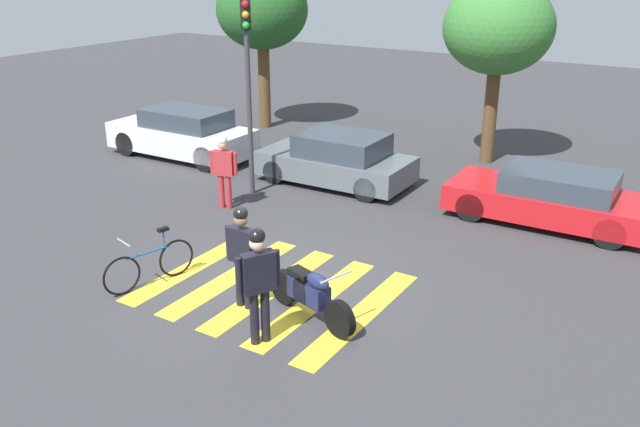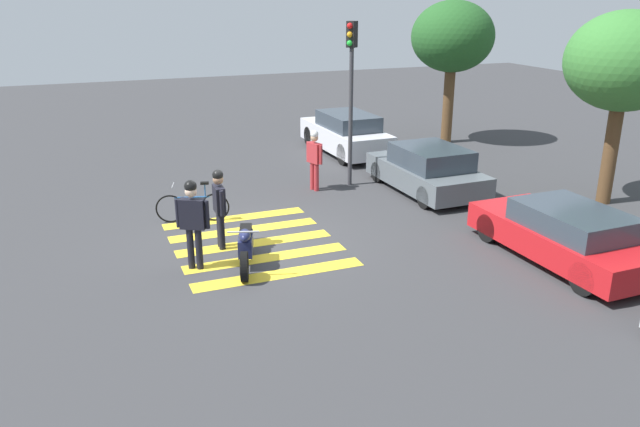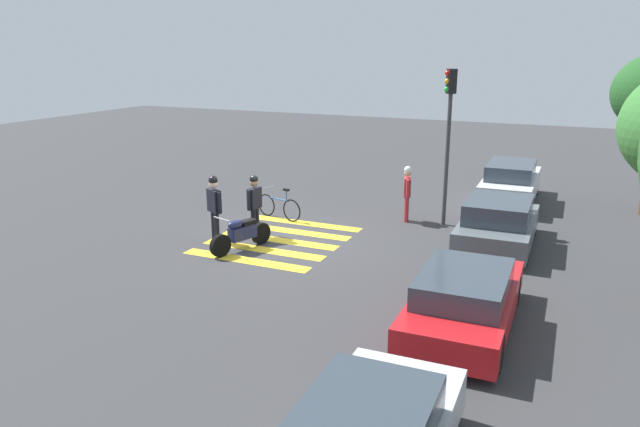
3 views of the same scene
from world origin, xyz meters
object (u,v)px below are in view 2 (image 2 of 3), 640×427
at_px(car_grey_coupe, 427,170).
at_px(car_red_convertible, 566,234).
at_px(leaning_bicycle, 193,207).
at_px(police_motorcycle, 246,246).
at_px(car_white_van, 346,134).
at_px(traffic_light_pole, 351,79).
at_px(pedestrian_bystander, 314,156).
at_px(officer_on_foot, 219,203).
at_px(officer_by_motorcycle, 193,217).

xyz_separation_m(car_grey_coupe, car_red_convertible, (5.35, 0.14, -0.04)).
bearing_deg(leaning_bicycle, police_motorcycle, 9.23).
relative_size(police_motorcycle, car_white_van, 0.44).
bearing_deg(traffic_light_pole, car_red_convertible, 16.04).
relative_size(pedestrian_bystander, car_red_convertible, 0.41).
xyz_separation_m(police_motorcycle, car_white_van, (-8.19, 5.88, 0.25)).
bearing_deg(police_motorcycle, officer_on_foot, -167.82).
xyz_separation_m(leaning_bicycle, car_red_convertible, (5.29, 6.82, 0.20)).
bearing_deg(pedestrian_bystander, traffic_light_pole, 94.22).
bearing_deg(officer_on_foot, traffic_light_pole, 126.07).
bearing_deg(leaning_bicycle, car_white_van, 128.64).
xyz_separation_m(leaning_bicycle, car_grey_coupe, (-0.07, 6.68, 0.24)).
bearing_deg(officer_by_motorcycle, car_white_van, 139.04).
distance_m(leaning_bicycle, car_white_van, 8.17).
height_order(leaning_bicycle, pedestrian_bystander, pedestrian_bystander).
bearing_deg(car_white_van, car_grey_coupe, 3.43).
height_order(car_grey_coupe, car_red_convertible, car_grey_coupe).
bearing_deg(officer_on_foot, car_red_convertible, 62.92).
bearing_deg(pedestrian_bystander, officer_on_foot, -46.72).
xyz_separation_m(officer_on_foot, traffic_light_pole, (-3.38, 4.64, 2.04)).
height_order(police_motorcycle, officer_on_foot, officer_on_foot).
bearing_deg(car_white_van, police_motorcycle, -35.67).
bearing_deg(officer_by_motorcycle, leaning_bicycle, 170.00).
relative_size(leaning_bicycle, officer_by_motorcycle, 0.92).
height_order(car_white_van, car_grey_coupe, car_white_van).
bearing_deg(car_grey_coupe, officer_on_foot, -72.79).
height_order(leaning_bicycle, car_grey_coupe, car_grey_coupe).
relative_size(officer_by_motorcycle, car_white_van, 0.43).
height_order(officer_on_foot, pedestrian_bystander, officer_on_foot).
height_order(officer_by_motorcycle, pedestrian_bystander, officer_by_motorcycle).
height_order(car_red_convertible, traffic_light_pole, traffic_light_pole).
relative_size(police_motorcycle, car_grey_coupe, 0.50).
bearing_deg(traffic_light_pole, police_motorcycle, -44.00).
relative_size(leaning_bicycle, car_red_convertible, 0.41).
bearing_deg(car_grey_coupe, police_motorcycle, -62.95).
distance_m(leaning_bicycle, car_grey_coupe, 6.69).
distance_m(police_motorcycle, car_red_convertible, 6.69).
xyz_separation_m(officer_by_motorcycle, car_grey_coupe, (-2.89, 7.18, -0.49)).
height_order(pedestrian_bystander, traffic_light_pole, traffic_light_pole).
height_order(police_motorcycle, pedestrian_bystander, pedestrian_bystander).
xyz_separation_m(car_white_van, car_red_convertible, (10.39, 0.44, -0.10)).
relative_size(police_motorcycle, car_red_convertible, 0.46).
relative_size(car_grey_coupe, car_red_convertible, 0.92).
bearing_deg(leaning_bicycle, car_red_convertible, 52.24).
xyz_separation_m(car_white_van, traffic_light_pole, (3.65, -1.49, 2.40)).
distance_m(car_grey_coupe, traffic_light_pole, 3.35).
bearing_deg(pedestrian_bystander, car_grey_coupe, 66.06).
relative_size(officer_on_foot, traffic_light_pole, 0.39).
height_order(police_motorcycle, car_grey_coupe, car_grey_coupe).
xyz_separation_m(officer_on_foot, pedestrian_bystander, (-3.29, 3.50, -0.04)).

